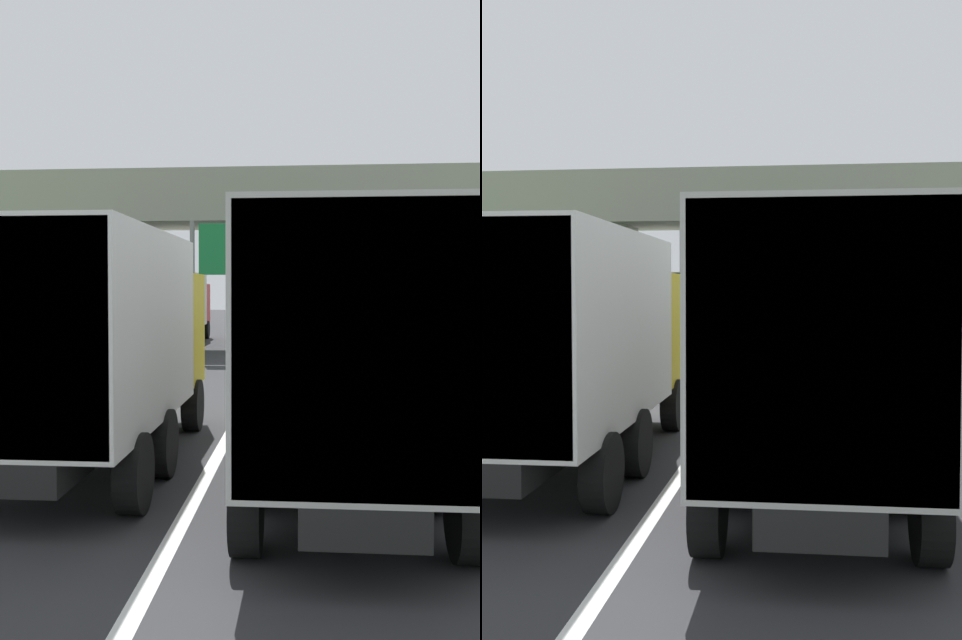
{
  "view_description": "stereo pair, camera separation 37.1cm",
  "coord_description": "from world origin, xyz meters",
  "views": [
    {
      "loc": [
        1.4,
        5.58,
        2.64
      ],
      "look_at": [
        0.0,
        20.84,
        2.0
      ],
      "focal_mm": 40.9,
      "sensor_mm": 36.0,
      "label": 1
    },
    {
      "loc": [
        1.77,
        5.61,
        2.64
      ],
      "look_at": [
        0.0,
        20.84,
        2.0
      ],
      "focal_mm": 40.9,
      "sensor_mm": 36.0,
      "label": 2
    }
  ],
  "objects": [
    {
      "name": "lane_centre_stripe",
      "position": [
        0.0,
        30.31,
        0.0
      ],
      "size": [
        0.2,
        100.62,
        0.01
      ],
      "primitive_type": "cube",
      "color": "white",
      "rests_on": "ground"
    },
    {
      "name": "overpass_bridge",
      "position": [
        0.0,
        37.89,
        5.79
      ],
      "size": [
        40.0,
        4.8,
        7.69
      ],
      "color": "gray",
      "rests_on": "ground"
    },
    {
      "name": "overhead_highway_sign",
      "position": [
        0.0,
        32.43,
        3.82
      ],
      "size": [
        5.88,
        0.18,
        5.19
      ],
      "color": "slate",
      "rests_on": "ground"
    },
    {
      "name": "truck_silver",
      "position": [
        1.89,
        14.96,
        1.93
      ],
      "size": [
        2.44,
        7.3,
        3.44
      ],
      "color": "black",
      "rests_on": "ground"
    },
    {
      "name": "truck_yellow",
      "position": [
        -1.69,
        16.18,
        1.93
      ],
      "size": [
        2.44,
        7.3,
        3.44
      ],
      "color": "black",
      "rests_on": "ground"
    },
    {
      "name": "truck_red",
      "position": [
        -4.96,
        41.52,
        1.93
      ],
      "size": [
        2.44,
        7.3,
        3.44
      ],
      "color": "black",
      "rests_on": "ground"
    },
    {
      "name": "construction_barrel_4",
      "position": [
        -6.52,
        23.96,
        0.46
      ],
      "size": [
        0.57,
        0.57,
        0.9
      ],
      "color": "orange",
      "rests_on": "ground"
    },
    {
      "name": "construction_barrel_5",
      "position": [
        -6.5,
        27.76,
        0.46
      ],
      "size": [
        0.57,
        0.57,
        0.9
      ],
      "color": "orange",
      "rests_on": "ground"
    }
  ]
}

